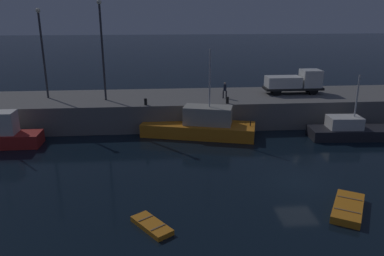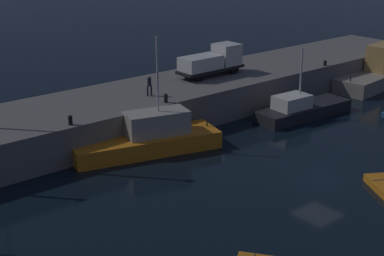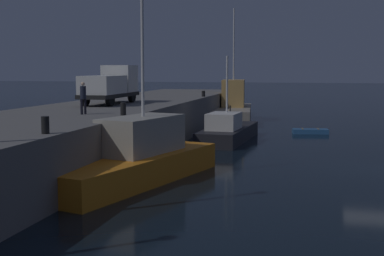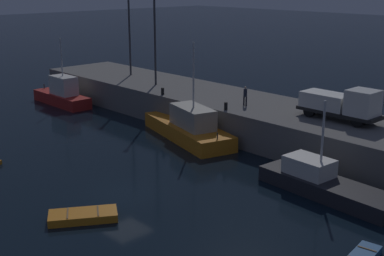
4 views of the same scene
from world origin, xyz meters
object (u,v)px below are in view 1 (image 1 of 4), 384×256
(utility_truck, at_px, (295,82))
(lamp_post_west, at_px, (42,47))
(lamp_post_east, at_px, (102,44))
(dockworker, at_px, (225,89))
(bollard_west, at_px, (146,102))
(fishing_boat_blue, at_px, (355,131))
(fishing_boat_orange, at_px, (201,125))
(rowboat_white_mid, at_px, (152,225))
(dinghy_orange_near, at_px, (348,208))
(bollard_central, at_px, (227,100))

(utility_truck, bearing_deg, lamp_post_west, 179.60)
(lamp_post_east, relative_size, dockworker, 5.82)
(utility_truck, distance_m, dockworker, 7.90)
(lamp_post_east, distance_m, bollard_west, 6.88)
(lamp_post_east, distance_m, dockworker, 12.55)
(lamp_post_east, bearing_deg, lamp_post_west, 166.44)
(fishing_boat_blue, bearing_deg, lamp_post_west, 165.86)
(utility_truck, bearing_deg, lamp_post_east, -176.33)
(fishing_boat_orange, bearing_deg, fishing_boat_blue, -7.60)
(rowboat_white_mid, bearing_deg, bollard_west, 92.54)
(dinghy_orange_near, xyz_separation_m, bollard_central, (-4.28, 15.71, 2.74))
(bollard_west, bearing_deg, rowboat_white_mid, -87.46)
(rowboat_white_mid, height_order, bollard_west, bollard_west)
(lamp_post_east, height_order, bollard_west, lamp_post_east)
(rowboat_white_mid, relative_size, lamp_post_east, 0.29)
(dinghy_orange_near, height_order, utility_truck, utility_truck)
(lamp_post_east, bearing_deg, utility_truck, 3.67)
(lamp_post_west, bearing_deg, dockworker, -5.81)
(fishing_boat_orange, relative_size, lamp_post_east, 1.15)
(bollard_central, bearing_deg, rowboat_white_mid, -112.87)
(fishing_boat_blue, bearing_deg, rowboat_white_mid, -143.99)
(fishing_boat_orange, distance_m, dockworker, 5.21)
(fishing_boat_orange, bearing_deg, lamp_post_west, 160.11)
(fishing_boat_blue, height_order, rowboat_white_mid, fishing_boat_blue)
(fishing_boat_blue, distance_m, bollard_west, 19.24)
(fishing_boat_blue, distance_m, bollard_central, 11.85)
(dinghy_orange_near, distance_m, bollard_west, 19.94)
(utility_truck, bearing_deg, fishing_boat_blue, -64.82)
(lamp_post_west, bearing_deg, fishing_boat_orange, -19.89)
(rowboat_white_mid, distance_m, lamp_post_west, 24.14)
(lamp_post_east, height_order, bollard_central, lamp_post_east)
(rowboat_white_mid, xyz_separation_m, dockworker, (7.04, 18.57, 3.42))
(lamp_post_east, bearing_deg, fishing_boat_orange, -23.81)
(dinghy_orange_near, distance_m, lamp_post_east, 25.40)
(rowboat_white_mid, bearing_deg, dinghy_orange_near, 3.72)
(lamp_post_east, distance_m, utility_truck, 19.93)
(bollard_west, xyz_separation_m, bollard_central, (7.66, -0.03, 0.01))
(fishing_boat_blue, height_order, bollard_central, fishing_boat_blue)
(dinghy_orange_near, distance_m, rowboat_white_mid, 11.24)
(dinghy_orange_near, bearing_deg, fishing_boat_blue, 61.04)
(utility_truck, bearing_deg, rowboat_white_mid, -126.19)
(bollard_central, bearing_deg, dockworker, 87.05)
(lamp_post_west, bearing_deg, lamp_post_east, -13.56)
(dinghy_orange_near, height_order, rowboat_white_mid, dinghy_orange_near)
(fishing_boat_blue, relative_size, dinghy_orange_near, 2.29)
(dinghy_orange_near, distance_m, bollard_central, 16.51)
(dinghy_orange_near, relative_size, utility_truck, 0.64)
(lamp_post_east, xyz_separation_m, dockworker, (11.73, -0.37, -4.45))
(fishing_boat_orange, bearing_deg, rowboat_white_mid, -105.90)
(lamp_post_west, bearing_deg, rowboat_white_mid, -62.52)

